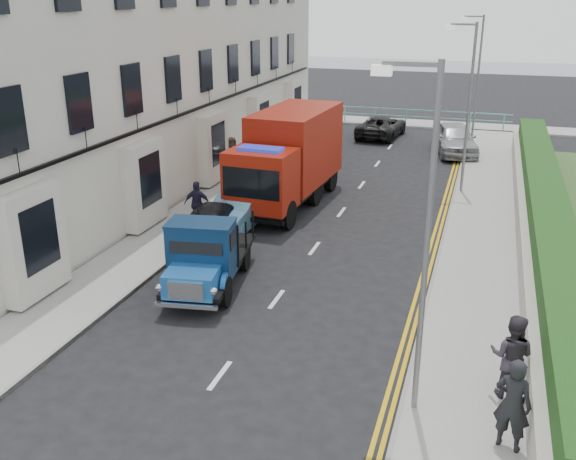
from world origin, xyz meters
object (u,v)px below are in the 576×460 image
object	(u,v)px
lamp_far	(476,72)
parked_car_front	(208,225)
lamp_mid	(467,99)
bedford_lorry	(204,260)
red_lorry	(289,156)
pedestrian_east_near	(513,404)
lamp_near	(422,227)

from	to	relation	value
lamp_far	parked_car_front	bearing A→B (deg)	-112.71
parked_car_front	lamp_mid	bearing A→B (deg)	47.73
bedford_lorry	red_lorry	size ratio (longest dim) A/B	0.66
bedford_lorry	parked_car_front	world-z (taller)	bedford_lorry
bedford_lorry	pedestrian_east_near	xyz separation A→B (m)	(8.20, -4.57, 0.06)
lamp_near	lamp_mid	xyz separation A→B (m)	(0.00, 16.00, 0.00)
lamp_mid	bedford_lorry	bearing A→B (deg)	-117.27
lamp_mid	lamp_near	bearing A→B (deg)	-90.00
lamp_near	lamp_far	xyz separation A→B (m)	(0.00, 26.00, 0.00)
lamp_near	bedford_lorry	size ratio (longest dim) A/B	1.48
lamp_near	red_lorry	bearing A→B (deg)	117.45
lamp_mid	red_lorry	xyz separation A→B (m)	(-6.46, -3.56, -2.02)
lamp_near	lamp_far	bearing A→B (deg)	90.00
lamp_mid	pedestrian_east_near	distance (m)	17.10
bedford_lorry	pedestrian_east_near	bearing A→B (deg)	-38.15
parked_car_front	pedestrian_east_near	xyz separation A→B (m)	(9.70, -8.15, 0.39)
lamp_near	pedestrian_east_near	distance (m)	3.60
red_lorry	parked_car_front	size ratio (longest dim) A/B	1.87
pedestrian_east_near	lamp_far	bearing A→B (deg)	-68.12
red_lorry	parked_car_front	world-z (taller)	red_lorry
pedestrian_east_near	lamp_mid	bearing A→B (deg)	-65.68
bedford_lorry	lamp_mid	bearing A→B (deg)	53.71
bedford_lorry	lamp_near	bearing A→B (deg)	-40.44
lamp_mid	parked_car_front	xyz separation A→B (m)	(-7.78, -8.58, -3.34)
lamp_near	bedford_lorry	bearing A→B (deg)	148.58
lamp_near	red_lorry	size ratio (longest dim) A/B	0.97
red_lorry	parked_car_front	bearing A→B (deg)	-101.34
parked_car_front	pedestrian_east_near	bearing A→B (deg)	-40.14
lamp_near	red_lorry	world-z (taller)	lamp_near
lamp_far	pedestrian_east_near	xyz separation A→B (m)	(1.92, -26.74, -2.95)
lamp_near	bedford_lorry	xyz separation A→B (m)	(-6.27, 3.83, -3.01)
lamp_mid	red_lorry	world-z (taller)	lamp_mid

